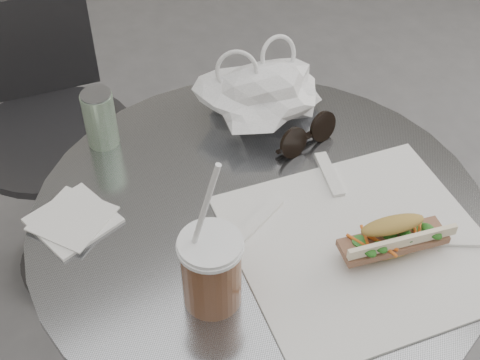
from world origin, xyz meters
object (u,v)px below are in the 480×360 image
iced_coffee (211,270)px  cafe_table (258,311)px  drink_can (100,119)px  sunglasses (307,136)px  banh_mi (392,238)px  chair_far (60,167)px

iced_coffee → cafe_table: bearing=33.3°
cafe_table → drink_can: 0.47m
cafe_table → sunglasses: bearing=30.2°
sunglasses → drink_can: (-0.31, 0.21, 0.03)m
banh_mi → iced_coffee: size_ratio=0.81×
cafe_table → drink_can: size_ratio=6.97×
iced_coffee → drink_can: size_ratio=2.47×
iced_coffee → drink_can: bearing=88.3°
sunglasses → chair_far: bearing=109.7°
sunglasses → drink_can: drink_can is taller
banh_mi → drink_can: bearing=134.1°
banh_mi → iced_coffee: (-0.27, 0.08, 0.03)m
iced_coffee → sunglasses: size_ratio=2.04×
drink_can → iced_coffee: bearing=-91.7°
iced_coffee → sunglasses: bearing=31.7°
chair_far → banh_mi: banh_mi is taller
cafe_table → banh_mi: banh_mi is taller
iced_coffee → sunglasses: iced_coffee is taller
chair_far → sunglasses: (0.30, -0.63, 0.42)m
banh_mi → drink_can: 0.55m
chair_far → drink_can: drink_can is taller
sunglasses → cafe_table: bearing=-155.7°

